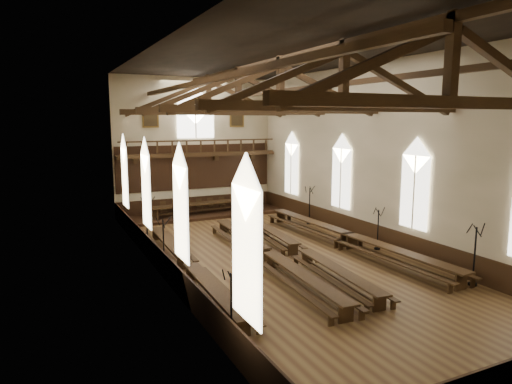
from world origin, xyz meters
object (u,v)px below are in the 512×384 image
Objects in this scene: high_table at (209,204)px; candelabrum_left_mid at (164,252)px; candelabrum_left_far at (147,233)px; candelabrum_right_mid at (378,237)px; dais at (209,214)px; refectory_row_b at (268,254)px; candelabrum_left_near at (231,320)px; refectory_row_d at (348,237)px; candelabrum_right_near at (474,267)px; candelabrum_right_far at (309,212)px; refectory_row_a at (188,264)px; refectory_row_c at (300,250)px.

candelabrum_left_mid reaches higher than high_table.
candelabrum_left_far is 12.46m from candelabrum_right_mid.
dais is 4.75× the size of candelabrum_left_mid.
refectory_row_b is 7.86m from candelabrum_left_near.
high_table reaches higher than refectory_row_d.
dais is at bearing 105.78° from candelabrum_right_near.
dais is 4.03× the size of candelabrum_left_far.
candelabrum_left_far is at bearing 129.97° from refectory_row_b.
refectory_row_d is 5.98m from candelabrum_right_far.
high_table is 3.62× the size of candelabrum_left_mid.
refectory_row_a is 0.99× the size of refectory_row_c.
refectory_row_a is 4.91× the size of candelabrum_left_far.
candelabrum_right_near reaches higher than high_table.
dais is at bearing 48.15° from candelabrum_left_far.
refectory_row_a is at bearing -177.38° from refectory_row_d.
candelabrum_left_mid is at bearing -120.26° from high_table.
candelabrum_right_near is 12.83m from candelabrum_right_far.
candelabrum_right_mid is at bearing -90.00° from candelabrum_right_far.
candelabrum_left_near is 11.10m from candelabrum_right_near.
candelabrum_left_mid is at bearing -90.00° from candelabrum_left_far.
high_table is at bearing 83.61° from refectory_row_b.
refectory_row_d is 10.96m from candelabrum_left_far.
refectory_row_b is 9.30m from candelabrum_right_far.
refectory_row_c reaches higher than refectory_row_a.
candelabrum_right_far is (6.52, 6.62, 0.24)m from refectory_row_b.
candelabrum_left_near reaches higher than high_table.
refectory_row_b is at bearing -171.77° from refectory_row_d.
high_table is at bearing 72.20° from candelabrum_left_near.
candelabrum_left_mid is at bearing 143.80° from candelabrum_right_near.
refectory_row_a is 0.96× the size of refectory_row_b.
refectory_row_d is 6.57× the size of candelabrum_right_mid.
candelabrum_right_near is (6.52, -6.20, 0.27)m from refectory_row_b.
refectory_row_b is at bearing 136.43° from candelabrum_right_near.
candelabrum_right_near is at bearing -46.43° from candelabrum_left_far.
refectory_row_a is at bearing 147.86° from candelabrum_right_near.
refectory_row_c is at bearing -168.12° from refectory_row_d.
dais is 4.95× the size of candelabrum_right_mid.
refectory_row_b is at bearing -178.93° from refectory_row_c.
candelabrum_left_far is at bearing 97.50° from refectory_row_a.
dais is 4.28× the size of candelabrum_right_near.
candelabrum_right_far is at bearing 45.45° from refectory_row_b.
refectory_row_c is 5.84× the size of candelabrum_left_near.
candelabrum_left_far reaches higher than candelabrum_right_near.
refectory_row_c is (5.73, -0.31, 0.00)m from refectory_row_a.
candelabrum_left_far is (-4.58, 5.46, 0.32)m from refectory_row_b.
refectory_row_a is 5.80× the size of candelabrum_left_near.
candelabrum_right_mid is at bearing -38.91° from refectory_row_d.
candelabrum_left_mid reaches higher than candelabrum_left_near.
candelabrum_left_near is (-9.90, -7.16, 0.13)m from refectory_row_d.
refectory_row_a is at bearing 176.88° from refectory_row_c.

